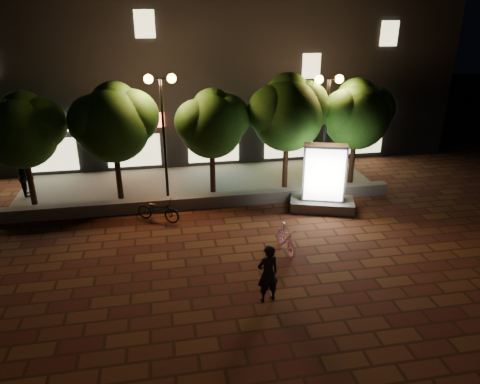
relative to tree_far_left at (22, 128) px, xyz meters
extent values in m
plane|color=#532F1A|center=(6.95, -5.46, -3.29)|extent=(80.00, 80.00, 0.00)
cube|color=slate|center=(6.95, -1.46, -3.04)|extent=(16.00, 0.45, 0.50)
cube|color=slate|center=(6.95, 1.04, -3.25)|extent=(16.00, 5.00, 0.08)
cube|color=black|center=(6.95, 7.54, 1.71)|extent=(28.00, 8.00, 10.00)
cube|color=silver|center=(-0.05, 3.48, -0.69)|extent=(3.20, 0.12, 0.70)
cube|color=beige|center=(-0.05, 3.48, -2.19)|extent=(2.60, 0.10, 1.60)
cube|color=red|center=(3.95, 3.48, -0.69)|extent=(3.20, 0.12, 0.70)
cube|color=beige|center=(3.95, 3.48, -2.19)|extent=(2.60, 0.10, 1.60)
cube|color=#44D8FF|center=(7.95, 3.48, -0.69)|extent=(3.20, 0.12, 0.70)
cube|color=beige|center=(7.95, 3.48, -2.19)|extent=(2.60, 0.10, 1.60)
cube|color=yellow|center=(11.95, 3.48, -0.69)|extent=(3.20, 0.12, 0.70)
cube|color=beige|center=(11.95, 3.48, -2.19)|extent=(2.60, 0.10, 1.60)
cube|color=beige|center=(15.95, 3.48, -0.69)|extent=(3.20, 0.12, 0.70)
cube|color=beige|center=(15.95, 3.48, -2.19)|extent=(2.60, 0.10, 1.60)
cube|color=beige|center=(4.95, 3.48, 3.71)|extent=(0.90, 0.10, 1.20)
cube|color=beige|center=(12.95, 3.48, 1.71)|extent=(0.90, 0.10, 1.20)
cube|color=beige|center=(16.95, 3.48, 3.21)|extent=(0.90, 0.10, 1.20)
cylinder|color=#311C13|center=(-0.05, -0.06, -2.09)|extent=(0.24, 0.24, 2.25)
sphere|color=#265318|center=(-0.05, -0.06, -0.19)|extent=(2.80, 2.80, 2.80)
sphere|color=#265318|center=(0.65, 0.14, 0.11)|extent=(2.10, 2.10, 2.10)
sphere|color=#265318|center=(-0.68, -0.21, 0.06)|extent=(1.96, 1.96, 1.96)
sphere|color=#265318|center=(0.05, 0.29, 0.51)|extent=(1.82, 1.82, 1.82)
cylinder|color=#311C13|center=(3.45, -0.06, -2.04)|extent=(0.24, 0.24, 2.34)
sphere|color=#265318|center=(3.45, -0.06, -0.05)|extent=(3.00, 3.00, 3.00)
sphere|color=#265318|center=(4.20, 0.14, 0.25)|extent=(2.25, 2.25, 2.25)
sphere|color=#265318|center=(2.77, -0.21, 0.20)|extent=(2.10, 2.10, 2.10)
sphere|color=#265318|center=(3.55, 0.29, 0.70)|extent=(1.95, 1.95, 1.95)
cylinder|color=#311C13|center=(7.45, -0.06, -2.11)|extent=(0.24, 0.24, 2.21)
sphere|color=#265318|center=(7.45, -0.06, -0.26)|extent=(2.70, 2.70, 2.70)
sphere|color=#265318|center=(8.12, 0.14, 0.04)|extent=(2.03, 2.03, 2.02)
sphere|color=#265318|center=(6.84, -0.21, -0.01)|extent=(1.89, 1.89, 1.89)
sphere|color=#265318|center=(7.55, 0.29, 0.41)|extent=(1.76, 1.76, 1.76)
cylinder|color=#311C13|center=(10.75, -0.06, -2.00)|extent=(0.24, 0.24, 2.43)
sphere|color=#265318|center=(10.75, -0.06, 0.07)|extent=(3.10, 3.10, 3.10)
sphere|color=#265318|center=(11.52, 0.14, 0.37)|extent=(2.33, 2.33, 2.33)
sphere|color=#265318|center=(10.05, -0.21, 0.32)|extent=(2.17, 2.17, 2.17)
sphere|color=#265318|center=(10.85, 0.29, 0.85)|extent=(2.01, 2.02, 2.02)
cylinder|color=#311C13|center=(13.95, -0.06, -2.06)|extent=(0.24, 0.24, 2.29)
sphere|color=#265318|center=(13.95, -0.06, -0.12)|extent=(2.90, 2.90, 2.90)
sphere|color=#265318|center=(14.67, 0.14, 0.18)|extent=(2.18, 2.17, 2.17)
sphere|color=#265318|center=(13.30, -0.21, 0.13)|extent=(2.03, 2.03, 2.03)
sphere|color=#265318|center=(14.05, 0.29, 0.61)|extent=(1.89, 1.88, 1.88)
cylinder|color=black|center=(5.45, -0.26, -0.71)|extent=(0.12, 0.12, 5.00)
cylinder|color=black|center=(5.45, -0.26, 1.79)|extent=(0.90, 0.08, 0.08)
sphere|color=gold|center=(5.00, -0.26, 1.79)|extent=(0.36, 0.36, 0.36)
sphere|color=gold|center=(5.90, -0.26, 1.79)|extent=(0.36, 0.36, 0.36)
cylinder|color=black|center=(12.45, -0.26, -0.81)|extent=(0.12, 0.12, 4.80)
cylinder|color=black|center=(12.45, -0.26, 1.59)|extent=(0.90, 0.08, 0.08)
sphere|color=gold|center=(12.00, -0.26, 1.59)|extent=(0.36, 0.36, 0.36)
sphere|color=gold|center=(12.90, -0.26, 1.59)|extent=(0.36, 0.36, 0.36)
cube|color=slate|center=(11.61, -2.58, -3.08)|extent=(2.80, 2.00, 0.42)
cube|color=#4C4C51|center=(11.61, -2.58, -1.71)|extent=(1.78, 1.08, 2.32)
cube|color=white|center=(11.51, -2.87, -1.71)|extent=(1.47, 0.52, 2.11)
cube|color=white|center=(11.70, -2.29, -1.71)|extent=(1.47, 0.52, 2.11)
imported|color=#F09CDC|center=(9.22, -5.57, -2.83)|extent=(0.57, 1.58, 0.93)
imported|color=black|center=(7.95, -8.14, -2.42)|extent=(0.70, 0.53, 1.74)
imported|color=black|center=(5.02, -2.46, -2.83)|extent=(1.85, 1.41, 0.93)
imported|color=black|center=(-0.55, 1.05, -2.39)|extent=(0.87, 0.97, 1.64)
camera|label=1|loc=(5.34, -18.05, 4.20)|focal=32.75mm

